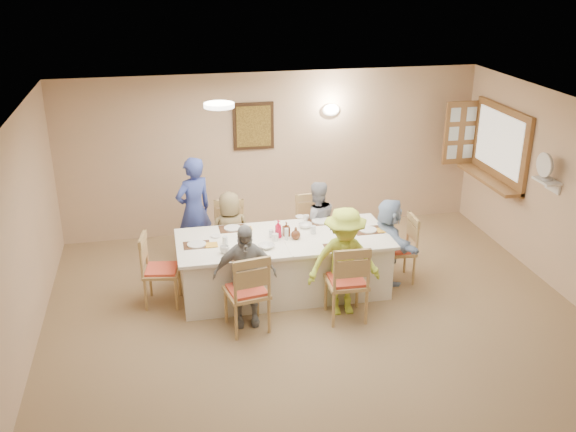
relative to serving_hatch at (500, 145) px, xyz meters
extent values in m
plane|color=#846C50|center=(-3.21, -2.40, -1.50)|extent=(7.00, 7.00, 0.00)
plane|color=tan|center=(-3.21, 1.10, -0.25)|extent=(6.50, 0.00, 6.50)
plane|color=tan|center=(-6.46, -2.40, -0.25)|extent=(0.00, 7.00, 7.00)
plane|color=white|center=(-3.21, -2.40, 1.00)|extent=(7.00, 7.00, 0.00)
cube|color=black|center=(-3.51, 1.07, 0.20)|extent=(0.62, 0.04, 0.72)
cube|color=black|center=(-3.51, 1.05, 0.20)|extent=(0.52, 0.02, 0.62)
ellipsoid|color=white|center=(-2.31, 1.04, 0.40)|extent=(0.26, 0.09, 0.18)
cylinder|color=white|center=(-4.21, -0.90, 0.97)|extent=(0.36, 0.36, 0.05)
cube|color=brown|center=(0.00, 0.00, 0.00)|extent=(0.06, 1.50, 1.15)
cube|color=brown|center=(-0.12, 0.00, -0.53)|extent=(0.30, 1.50, 0.05)
cube|color=brown|center=(-0.26, 0.76, 0.00)|extent=(0.55, 0.04, 1.00)
cube|color=white|center=(-0.08, -1.35, -0.10)|extent=(0.22, 0.36, 0.03)
cube|color=white|center=(-3.47, -1.01, -1.12)|extent=(2.71, 1.15, 0.76)
imported|color=olive|center=(-4.07, -0.33, -0.92)|extent=(0.67, 0.53, 1.17)
imported|color=gray|center=(-2.87, -0.33, -0.88)|extent=(0.63, 0.51, 1.24)
imported|color=gray|center=(-4.07, -1.69, -0.86)|extent=(0.79, 0.42, 1.27)
imported|color=#C4E041|center=(-2.87, -1.69, -0.81)|extent=(0.92, 0.58, 1.37)
imported|color=#A0BADF|center=(-2.05, -1.01, -0.91)|extent=(1.17, 0.59, 1.17)
imported|color=#35469E|center=(-4.52, 0.14, -0.73)|extent=(0.88, 0.85, 1.55)
cube|color=#472B19|center=(-4.07, -1.43, -0.74)|extent=(0.34, 0.26, 0.01)
cylinder|color=white|center=(-4.07, -1.43, -0.73)|extent=(0.22, 0.22, 0.01)
cube|color=gold|center=(-3.89, -1.48, -0.73)|extent=(0.14, 0.14, 0.01)
cube|color=#472B19|center=(-2.87, -1.43, -0.74)|extent=(0.34, 0.25, 0.01)
cylinder|color=white|center=(-2.87, -1.43, -0.73)|extent=(0.23, 0.23, 0.01)
cube|color=gold|center=(-2.69, -1.48, -0.73)|extent=(0.14, 0.14, 0.01)
cube|color=#472B19|center=(-4.07, -0.59, -0.74)|extent=(0.35, 0.26, 0.01)
cylinder|color=white|center=(-4.07, -0.59, -0.73)|extent=(0.22, 0.22, 0.01)
cube|color=gold|center=(-3.89, -0.64, -0.73)|extent=(0.14, 0.14, 0.01)
cube|color=#472B19|center=(-2.87, -0.59, -0.74)|extent=(0.37, 0.28, 0.01)
cylinder|color=white|center=(-2.87, -0.59, -0.73)|extent=(0.25, 0.25, 0.02)
cube|color=gold|center=(-2.69, -0.64, -0.73)|extent=(0.14, 0.14, 0.01)
cube|color=#472B19|center=(-4.57, -1.01, -0.74)|extent=(0.33, 0.24, 0.01)
cylinder|color=white|center=(-4.57, -1.01, -0.73)|extent=(0.23, 0.23, 0.01)
cube|color=gold|center=(-4.39, -1.06, -0.73)|extent=(0.15, 0.15, 0.01)
cube|color=#472B19|center=(-2.35, -1.01, -0.74)|extent=(0.37, 0.27, 0.01)
cylinder|color=white|center=(-2.35, -1.01, -0.73)|extent=(0.23, 0.23, 0.01)
cube|color=gold|center=(-2.17, -1.06, -0.73)|extent=(0.15, 0.15, 0.01)
imported|color=white|center=(-4.25, -1.31, -0.69)|extent=(0.18, 0.18, 0.09)
imported|color=white|center=(-3.06, -0.51, -0.70)|extent=(0.13, 0.13, 0.08)
imported|color=white|center=(-3.73, -1.27, -0.72)|extent=(0.34, 0.34, 0.05)
imported|color=white|center=(-3.12, -0.74, -0.71)|extent=(0.30, 0.30, 0.06)
imported|color=red|center=(-3.53, -0.99, -0.62)|extent=(0.15, 0.15, 0.24)
imported|color=#592D17|center=(-3.42, -0.95, -0.65)|extent=(0.10, 0.10, 0.19)
imported|color=#592D17|center=(-3.33, -1.07, -0.66)|extent=(0.20, 0.20, 0.16)
cylinder|color=silver|center=(-3.62, -0.96, -0.68)|extent=(0.06, 0.06, 0.09)
camera|label=1|loc=(-4.94, -8.30, 2.59)|focal=40.00mm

